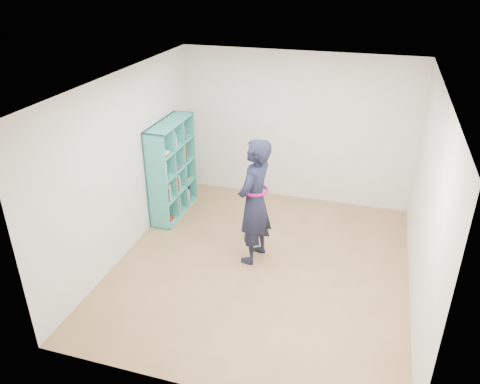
% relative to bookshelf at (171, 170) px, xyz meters
% --- Properties ---
extents(floor, '(4.50, 4.50, 0.00)m').
position_rel_bookshelf_xyz_m(floor, '(1.84, -1.08, -0.79)').
color(floor, olive).
rests_on(floor, ground).
extents(ceiling, '(4.50, 4.50, 0.00)m').
position_rel_bookshelf_xyz_m(ceiling, '(1.84, -1.08, 1.81)').
color(ceiling, white).
rests_on(ceiling, wall_back).
extents(wall_left, '(0.02, 4.50, 2.60)m').
position_rel_bookshelf_xyz_m(wall_left, '(-0.16, -1.08, 0.51)').
color(wall_left, silver).
rests_on(wall_left, floor).
extents(wall_right, '(0.02, 4.50, 2.60)m').
position_rel_bookshelf_xyz_m(wall_right, '(3.84, -1.08, 0.51)').
color(wall_right, silver).
rests_on(wall_right, floor).
extents(wall_back, '(4.00, 0.02, 2.60)m').
position_rel_bookshelf_xyz_m(wall_back, '(1.84, 1.17, 0.51)').
color(wall_back, silver).
rests_on(wall_back, floor).
extents(wall_front, '(4.00, 0.02, 2.60)m').
position_rel_bookshelf_xyz_m(wall_front, '(1.84, -3.33, 0.51)').
color(wall_front, silver).
rests_on(wall_front, floor).
extents(bookshelf, '(0.35, 1.20, 1.61)m').
position_rel_bookshelf_xyz_m(bookshelf, '(0.00, 0.00, 0.00)').
color(bookshelf, teal).
rests_on(bookshelf, floor).
extents(person, '(0.56, 0.74, 1.83)m').
position_rel_bookshelf_xyz_m(person, '(1.68, -0.94, 0.13)').
color(person, black).
rests_on(person, floor).
extents(smartphone, '(0.01, 0.09, 0.13)m').
position_rel_bookshelf_xyz_m(smartphone, '(1.57, -0.82, 0.25)').
color(smartphone, silver).
rests_on(smartphone, person).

